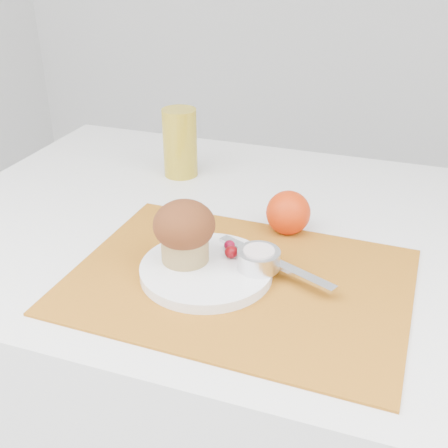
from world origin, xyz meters
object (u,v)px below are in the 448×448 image
(plate, at_px, (206,270))
(orange, at_px, (288,213))
(table, at_px, (256,388))
(muffin, at_px, (184,230))
(juice_glass, at_px, (180,143))

(plate, distance_m, orange, 0.20)
(plate, xyz_separation_m, orange, (0.08, 0.18, 0.03))
(table, height_order, muffin, muffin)
(juice_glass, xyz_separation_m, muffin, (0.15, -0.34, -0.00))
(muffin, bearing_deg, plate, -9.57)
(orange, bearing_deg, table, -175.36)
(orange, bearing_deg, juice_glass, 147.69)
(juice_glass, bearing_deg, plate, -61.31)
(table, height_order, orange, orange)
(plate, relative_size, orange, 2.63)
(juice_glass, height_order, muffin, juice_glass)
(plate, bearing_deg, juice_glass, 118.69)
(table, xyz_separation_m, orange, (0.04, 0.00, 0.41))
(juice_glass, distance_m, muffin, 0.37)
(muffin, bearing_deg, orange, 55.06)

